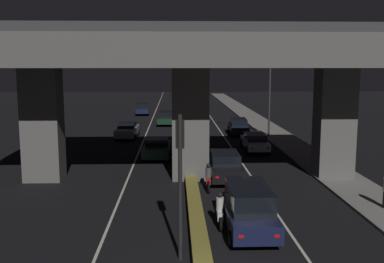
% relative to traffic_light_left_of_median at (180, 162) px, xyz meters
% --- Properties ---
extents(lane_line_left_inner, '(0.12, 126.00, 0.00)m').
position_rel_traffic_light_left_of_median_xyz_m(lane_line_left_inner, '(-2.98, 32.04, -3.45)').
color(lane_line_left_inner, beige).
rests_on(lane_line_left_inner, ground_plane).
extents(lane_line_right_inner, '(0.12, 126.00, 0.00)m').
position_rel_traffic_light_left_of_median_xyz_m(lane_line_right_inner, '(4.43, 32.04, -3.45)').
color(lane_line_right_inner, beige).
rests_on(lane_line_right_inner, ground_plane).
extents(median_divider, '(0.65, 126.00, 0.39)m').
position_rel_traffic_light_left_of_median_xyz_m(median_divider, '(0.73, 32.04, -3.25)').
color(median_divider, olive).
rests_on(median_divider, ground_plane).
extents(sidewalk_right, '(2.91, 126.00, 0.13)m').
position_rel_traffic_light_left_of_median_xyz_m(sidewalk_right, '(9.56, 25.04, -3.39)').
color(sidewalk_right, gray).
rests_on(sidewalk_right, ground_plane).
extents(elevated_overpass, '(23.52, 9.63, 9.11)m').
position_rel_traffic_light_left_of_median_xyz_m(elevated_overpass, '(0.73, 11.18, 3.31)').
color(elevated_overpass, '#5B5956').
rests_on(elevated_overpass, ground_plane).
extents(traffic_light_left_of_median, '(0.30, 0.49, 5.06)m').
position_rel_traffic_light_left_of_median_xyz_m(traffic_light_left_of_median, '(0.00, 0.00, 0.00)').
color(traffic_light_left_of_median, black).
rests_on(traffic_light_left_of_median, ground_plane).
extents(street_lamp, '(2.66, 0.32, 7.63)m').
position_rel_traffic_light_left_of_median_xyz_m(street_lamp, '(8.28, 26.79, 1.12)').
color(street_lamp, '#2D2D30').
rests_on(street_lamp, ground_plane).
extents(car_dark_blue_lead, '(2.00, 4.57, 1.87)m').
position_rel_traffic_light_left_of_median_xyz_m(car_dark_blue_lead, '(2.79, 2.50, -2.47)').
color(car_dark_blue_lead, '#141938').
rests_on(car_dark_blue_lead, ground_plane).
extents(car_black_second, '(1.96, 4.19, 1.65)m').
position_rel_traffic_light_left_of_median_xyz_m(car_black_second, '(2.71, 10.62, -2.59)').
color(car_black_second, black).
rests_on(car_black_second, ground_plane).
extents(car_white_third, '(1.86, 4.68, 1.41)m').
position_rel_traffic_light_left_of_median_xyz_m(car_white_third, '(6.06, 19.47, -2.71)').
color(car_white_third, silver).
rests_on(car_white_third, ground_plane).
extents(car_dark_blue_fourth, '(1.99, 4.48, 1.57)m').
position_rel_traffic_light_left_of_median_xyz_m(car_dark_blue_fourth, '(5.94, 27.77, -2.62)').
color(car_dark_blue_fourth, '#141938').
rests_on(car_dark_blue_fourth, ground_plane).
extents(car_dark_blue_fifth, '(2.00, 4.36, 1.53)m').
position_rel_traffic_light_left_of_median_xyz_m(car_dark_blue_fifth, '(2.85, 35.84, -2.68)').
color(car_dark_blue_fifth, '#141938').
rests_on(car_dark_blue_fifth, ground_plane).
extents(car_dark_green_lead_oncoming, '(2.14, 4.40, 1.43)m').
position_rel_traffic_light_left_of_median_xyz_m(car_dark_green_lead_oncoming, '(-1.46, 17.17, -2.72)').
color(car_dark_green_lead_oncoming, black).
rests_on(car_dark_green_lead_oncoming, ground_plane).
extents(car_silver_second_oncoming, '(2.02, 4.71, 1.43)m').
position_rel_traffic_light_left_of_median_xyz_m(car_silver_second_oncoming, '(-4.57, 26.20, -2.73)').
color(car_silver_second_oncoming, gray).
rests_on(car_silver_second_oncoming, ground_plane).
extents(car_dark_green_third_oncoming, '(2.01, 4.84, 1.52)m').
position_rel_traffic_light_left_of_median_xyz_m(car_dark_green_third_oncoming, '(-1.17, 35.36, -2.65)').
color(car_dark_green_third_oncoming, black).
rests_on(car_dark_green_third_oncoming, ground_plane).
extents(car_dark_blue_fourth_oncoming, '(2.03, 4.15, 1.56)m').
position_rel_traffic_light_left_of_median_xyz_m(car_dark_blue_fourth_oncoming, '(-4.55, 45.49, -2.62)').
color(car_dark_blue_fourth_oncoming, '#141938').
rests_on(car_dark_blue_fourth_oncoming, ground_plane).
extents(motorcycle_white_filtering_near, '(0.33, 1.85, 1.47)m').
position_rel_traffic_light_left_of_median_xyz_m(motorcycle_white_filtering_near, '(1.69, 3.14, -2.83)').
color(motorcycle_white_filtering_near, black).
rests_on(motorcycle_white_filtering_near, ground_plane).
extents(motorcycle_red_filtering_mid, '(0.34, 1.96, 1.45)m').
position_rel_traffic_light_left_of_median_xyz_m(motorcycle_red_filtering_mid, '(1.62, 8.62, -2.83)').
color(motorcycle_red_filtering_mid, black).
rests_on(motorcycle_red_filtering_mid, ground_plane).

